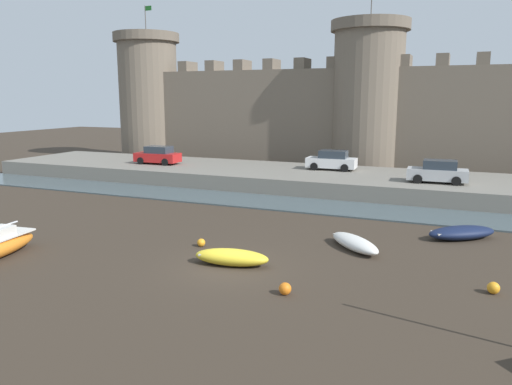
% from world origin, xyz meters
% --- Properties ---
extents(ground_plane, '(160.00, 160.00, 0.00)m').
position_xyz_m(ground_plane, '(0.00, 0.00, 0.00)').
color(ground_plane, '#382D23').
extents(water_channel, '(80.00, 4.50, 0.10)m').
position_xyz_m(water_channel, '(0.00, 13.20, 0.05)').
color(water_channel, '#47565B').
rests_on(water_channel, ground).
extents(quay_road, '(62.98, 10.00, 1.27)m').
position_xyz_m(quay_road, '(0.00, 20.45, 0.64)').
color(quay_road, slate).
rests_on(quay_road, ground).
extents(castle, '(58.47, 7.49, 17.45)m').
position_xyz_m(castle, '(-0.00, 31.28, 6.41)').
color(castle, '#706354').
rests_on(castle, ground).
extents(rowboat_midflat_left, '(3.84, 3.31, 0.70)m').
position_xyz_m(rowboat_midflat_left, '(9.30, 8.62, 0.37)').
color(rowboat_midflat_left, '#141E3D').
rests_on(rowboat_midflat_left, ground).
extents(rowboat_foreground_centre, '(3.48, 1.67, 0.72)m').
position_xyz_m(rowboat_foreground_centre, '(0.01, 0.31, 0.38)').
color(rowboat_foreground_centre, yellow).
rests_on(rowboat_foreground_centre, ground).
extents(rowboat_midflat_centre, '(3.34, 3.38, 0.63)m').
position_xyz_m(rowboat_midflat_centre, '(4.53, 4.73, 0.33)').
color(rowboat_midflat_centre, silver).
rests_on(rowboat_midflat_centre, ground).
extents(mooring_buoy_mid_mud, '(0.47, 0.47, 0.47)m').
position_xyz_m(mooring_buoy_mid_mud, '(3.31, -1.94, 0.24)').
color(mooring_buoy_mid_mud, orange).
rests_on(mooring_buoy_mid_mud, ground).
extents(mooring_buoy_off_centre, '(0.40, 0.40, 0.40)m').
position_xyz_m(mooring_buoy_off_centre, '(-2.57, 2.23, 0.20)').
color(mooring_buoy_off_centre, orange).
rests_on(mooring_buoy_off_centre, ground).
extents(mooring_buoy_near_shore, '(0.46, 0.46, 0.46)m').
position_xyz_m(mooring_buoy_near_shore, '(10.51, 1.18, 0.23)').
color(mooring_buoy_near_shore, orange).
rests_on(mooring_buoy_near_shore, ground).
extents(car_quay_west, '(4.16, 2.00, 1.62)m').
position_xyz_m(car_quay_west, '(-1.07, 22.08, 2.05)').
color(car_quay_west, silver).
rests_on(car_quay_west, quay_road).
extents(car_quay_centre_west, '(4.16, 2.00, 1.62)m').
position_xyz_m(car_quay_centre_west, '(7.49, 18.69, 2.05)').
color(car_quay_centre_west, '#B2B5B7').
rests_on(car_quay_centre_west, quay_road).
extents(car_quay_centre_east, '(4.16, 2.00, 1.62)m').
position_xyz_m(car_quay_centre_east, '(-16.64, 19.62, 2.05)').
color(car_quay_centre_east, red).
rests_on(car_quay_centre_east, quay_road).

